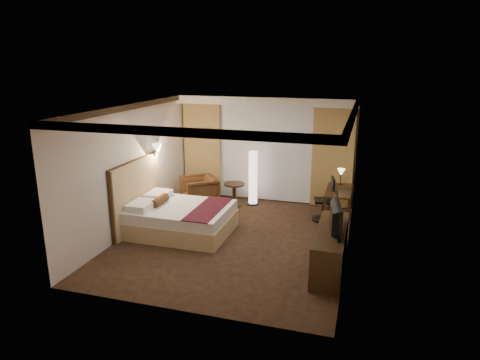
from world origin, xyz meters
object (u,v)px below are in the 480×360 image
(desk, at_px, (338,205))
(office_chair, at_px, (324,199))
(side_table, at_px, (234,194))
(floor_lamp, at_px, (253,178))
(television, at_px, (331,211))
(dresser, at_px, (330,249))
(bed, at_px, (182,219))
(armchair, at_px, (199,190))

(desk, height_order, office_chair, office_chair)
(side_table, distance_m, floor_lamp, 0.63)
(floor_lamp, bearing_deg, office_chair, -19.15)
(television, bearing_deg, dresser, -98.64)
(bed, relative_size, television, 1.79)
(desk, bearing_deg, dresser, -88.80)
(office_chair, bearing_deg, floor_lamp, 149.27)
(desk, bearing_deg, floor_lamp, 164.77)
(desk, height_order, dresser, desk)
(desk, distance_m, office_chair, 0.35)
(side_table, bearing_deg, office_chair, -10.91)
(armchair, relative_size, office_chair, 0.82)
(bed, bearing_deg, office_chair, 29.52)
(bed, distance_m, side_table, 2.09)
(side_table, xyz_separation_m, desk, (2.58, -0.39, 0.09))
(side_table, relative_size, desk, 0.50)
(side_table, relative_size, dresser, 0.31)
(bed, bearing_deg, floor_lamp, 66.50)
(television, bearing_deg, floor_lamp, 27.59)
(armchair, relative_size, desk, 0.73)
(armchair, xyz_separation_m, floor_lamp, (1.24, 0.54, 0.27))
(bed, relative_size, dresser, 1.08)
(armchair, relative_size, television, 0.74)
(floor_lamp, bearing_deg, desk, -15.23)
(side_table, relative_size, floor_lamp, 0.41)
(armchair, bearing_deg, floor_lamp, 74.85)
(side_table, bearing_deg, floor_lamp, 25.08)
(side_table, distance_m, desk, 2.61)
(desk, relative_size, television, 1.01)
(desk, bearing_deg, bed, -152.35)
(side_table, height_order, television, television)
(side_table, relative_size, office_chair, 0.56)
(armchair, xyz_separation_m, dresser, (3.45, -2.43, -0.06))
(floor_lamp, bearing_deg, bed, -113.50)
(television, bearing_deg, desk, -8.16)
(dresser, bearing_deg, bed, 166.74)
(dresser, distance_m, television, 0.70)
(bed, height_order, side_table, bed)
(desk, distance_m, television, 2.48)
(office_chair, relative_size, television, 0.90)
(floor_lamp, xyz_separation_m, desk, (2.16, -0.59, -0.32))
(armchair, xyz_separation_m, desk, (3.40, -0.05, -0.05))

